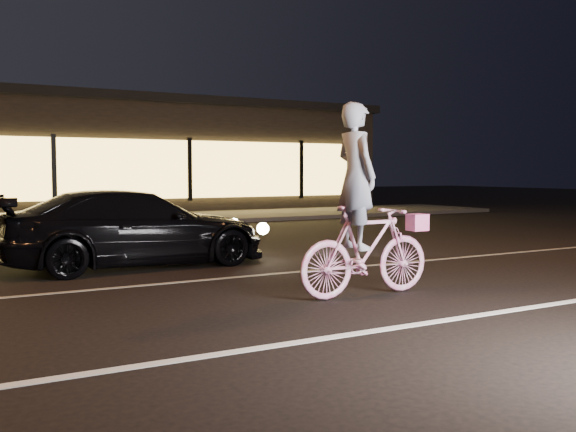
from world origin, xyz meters
TOP-DOWN VIEW (x-y plane):
  - ground at (0.00, 0.00)m, footprint 90.00×90.00m
  - lane_stripe_near at (0.00, -1.50)m, footprint 60.00×0.12m
  - lane_stripe_far at (0.00, 2.00)m, footprint 60.00×0.10m
  - sidewalk at (0.00, 13.00)m, footprint 30.00×4.00m
  - storefront at (0.00, 18.97)m, footprint 25.40×8.42m
  - cyclist at (1.22, -0.03)m, footprint 1.87×0.65m
  - sedan at (-0.54, 3.76)m, footprint 4.30×1.84m

SIDE VIEW (x-z plane):
  - ground at x=0.00m, z-range 0.00..0.00m
  - lane_stripe_near at x=0.00m, z-range 0.00..0.01m
  - lane_stripe_far at x=0.00m, z-range 0.00..0.01m
  - sidewalk at x=0.00m, z-range 0.00..0.12m
  - sedan at x=-0.54m, z-range 0.00..1.24m
  - cyclist at x=1.22m, z-range -0.34..2.02m
  - storefront at x=0.00m, z-range 0.05..4.25m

